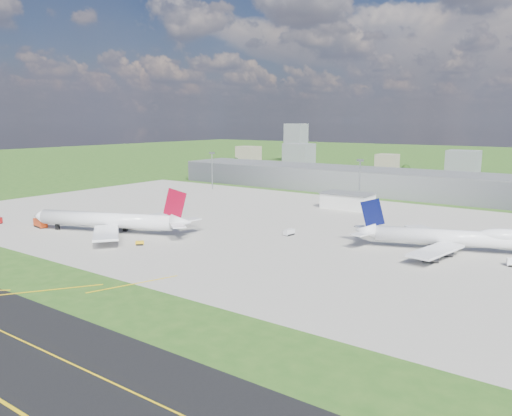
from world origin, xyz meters
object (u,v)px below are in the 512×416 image
Objects in this scene: airliner_blue_quad at (458,238)px; van_white_near at (289,232)px; airliner_red_twin at (112,221)px; tug_yellow at (140,243)px; fire_truck at (40,223)px.

airliner_blue_quad is 65.68m from van_white_near.
airliner_red_twin is 75.34m from van_white_near.
tug_yellow is 61.10m from van_white_near.
van_white_near reaches higher than tug_yellow.
fire_truck is at bearing -4.13° from airliner_red_twin.
airliner_red_twin reaches higher than van_white_near.
fire_truck is 2.47× the size of tug_yellow.
airliner_red_twin is 19.94× the size of tug_yellow.
tug_yellow is at bearing 151.66° from van_white_near.
airliner_blue_quad is 119.19m from tug_yellow.
fire_truck is (-163.66, -65.01, -3.33)m from airliner_blue_quad.
airliner_red_twin is 26.84m from tug_yellow.
fire_truck is 61.64m from tug_yellow.
tug_yellow is (61.52, 3.73, -1.00)m from fire_truck.
tug_yellow is (-102.14, -61.29, -4.33)m from airliner_blue_quad.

